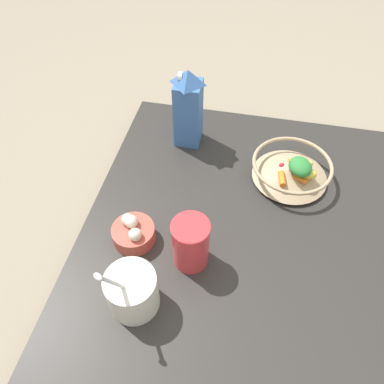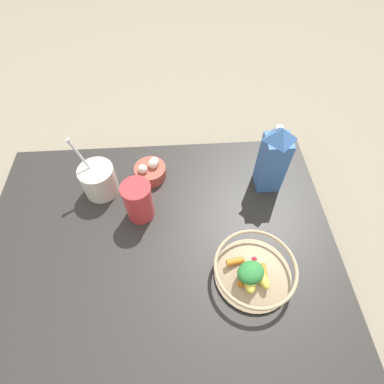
# 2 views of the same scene
# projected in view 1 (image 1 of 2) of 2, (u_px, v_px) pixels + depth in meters

# --- Properties ---
(ground_plane) EXTENTS (6.00, 6.00, 0.00)m
(ground_plane) POSITION_uv_depth(u_px,v_px,m) (285.00, 264.00, 0.93)
(ground_plane) COLOR gray
(countertop) EXTENTS (1.04, 1.04, 0.04)m
(countertop) POSITION_uv_depth(u_px,v_px,m) (286.00, 260.00, 0.92)
(countertop) COLOR #2D2B28
(countertop) RESTS_ON ground_plane
(fruit_bowl) EXTENTS (0.22, 0.22, 0.09)m
(fruit_bowl) POSITION_uv_depth(u_px,v_px,m) (292.00, 169.00, 1.03)
(fruit_bowl) COLOR tan
(fruit_bowl) RESTS_ON countertop
(milk_carton) EXTENTS (0.07, 0.07, 0.24)m
(milk_carton) POSITION_uv_depth(u_px,v_px,m) (188.00, 108.00, 1.07)
(milk_carton) COLOR #3D6BB2
(milk_carton) RESTS_ON countertop
(yogurt_tub) EXTENTS (0.12, 0.11, 0.21)m
(yogurt_tub) POSITION_uv_depth(u_px,v_px,m) (132.00, 290.00, 0.78)
(yogurt_tub) COLOR silver
(yogurt_tub) RESTS_ON countertop
(drinking_cup) EXTENTS (0.09, 0.09, 0.14)m
(drinking_cup) POSITION_uv_depth(u_px,v_px,m) (191.00, 243.00, 0.84)
(drinking_cup) COLOR #DB383D
(drinking_cup) RESTS_ON countertop
(garlic_bowl) EXTENTS (0.11, 0.11, 0.07)m
(garlic_bowl) POSITION_uv_depth(u_px,v_px,m) (133.00, 232.00, 0.91)
(garlic_bowl) COLOR #B24C3D
(garlic_bowl) RESTS_ON countertop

